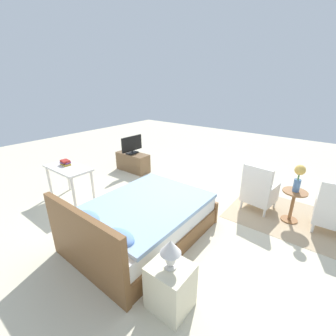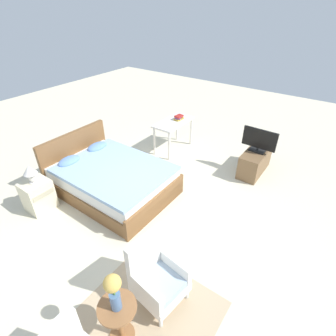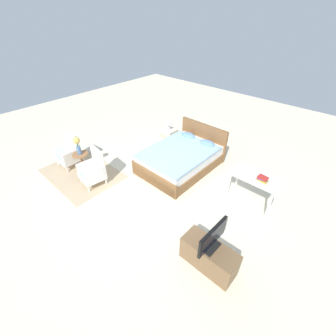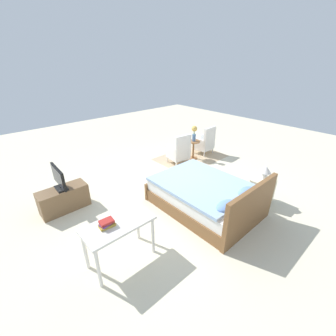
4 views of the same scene
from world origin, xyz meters
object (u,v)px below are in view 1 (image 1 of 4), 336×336
Objects in this scene: tv_flatscreen at (132,145)px; bed at (141,221)px; side_table at (293,202)px; armchair_by_window_right at (259,191)px; nightstand at (170,287)px; book_stack at (65,163)px; flower_vase at (299,176)px; table_lamp at (171,250)px; vanity_desk at (69,172)px; tv_stand at (133,162)px; armchair_by_window_left at (334,212)px.

bed is at bearing 138.50° from tv_flatscreen.
side_table is 0.85× the size of tv_flatscreen.
armchair_by_window_right is 1.65× the size of nightstand.
side_table is 2.49× the size of book_stack.
flower_vase reaches higher than table_lamp.
flower_vase is at bearing -153.01° from vanity_desk.
nightstand is at bearing 75.04° from side_table.
bed is 2.34× the size of armchair_by_window_right.
side_table is 4.43m from book_stack.
nightstand is at bearing 141.39° from tv_stand.
armchair_by_window_right is at bearing -179.58° from tv_stand.
nightstand is (0.11, 2.66, -0.10)m from armchair_by_window_right.
tv_stand is 1.40× the size of tv_flatscreen.
tv_flatscreen reaches higher than nightstand.
flower_vase is at bearing 2.82° from armchair_by_window_left.
side_table is (-1.78, -1.96, 0.07)m from bed.
armchair_by_window_left is at bearing -139.97° from bed.
tv_stand is at bearing -0.06° from flower_vase.
flower_vase reaches higher than nightstand.
tv_stand is (3.41, 0.03, -0.13)m from armchair_by_window_right.
tv_flatscreen is at bearing -38.60° from table_lamp.
nightstand is 0.81× the size of tv_flatscreen.
bed reaches higher than nightstand.
tv_flatscreen is 2.91× the size of book_stack.
armchair_by_window_left is 1.34× the size of tv_flatscreen.
vanity_desk is (3.12, -0.68, -0.15)m from table_lamp.
side_table is at bearing -154.40° from book_stack.
flower_vase reaches higher than side_table.
side_table reaches higher than nightstand.
bed is at bearing 40.03° from armchair_by_window_left.
table_lamp is at bearing 75.04° from side_table.
armchair_by_window_right is 2.67m from nightstand.
flower_vase is 4.01m from tv_flatscreen.
side_table is at bearing 179.93° from tv_flatscreen.
bed is at bearing 47.81° from flower_vase.
nightstand reaches higher than tv_stand.
tv_stand is 4.08× the size of book_stack.
vanity_desk is (3.83, 1.95, 0.25)m from side_table.
tv_flatscreen is 1.97m from vanity_desk.
flower_vase is (-0.60, 0.03, 0.50)m from armchair_by_window_right.
armchair_by_window_right is at bearing -0.02° from armchair_by_window_left.
vanity_desk is (3.83, 1.95, -0.26)m from flower_vase.
armchair_by_window_right is 3.91× the size of book_stack.
flower_vase is 4.05m from tv_stand.
flower_vase reaches higher than tv_flatscreen.
tv_flatscreen is at bearing 0.42° from armchair_by_window_right.
book_stack is (2.20, -0.06, 0.48)m from bed.
armchair_by_window_right is 2.69m from table_lamp.
side_table is 1.78× the size of table_lamp.
tv_flatscreen is at bearing -89.18° from book_stack.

